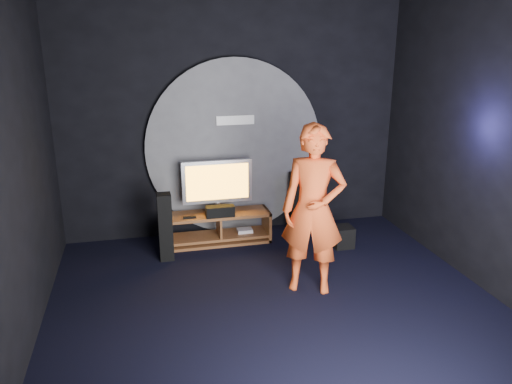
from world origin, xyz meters
TOP-DOWN VIEW (x-y plane):
  - floor at (0.00, 0.00)m, footprint 5.00×5.00m
  - back_wall at (0.00, 2.50)m, footprint 5.00×0.04m
  - front_wall at (0.00, -2.50)m, footprint 5.00×0.04m
  - left_wall at (-2.50, 0.00)m, footprint 0.04×5.00m
  - right_wall at (2.50, 0.00)m, footprint 0.04×5.00m
  - wall_disc_panel at (0.00, 2.44)m, footprint 2.60×0.11m
  - media_console at (-0.32, 2.05)m, footprint 1.47×0.45m
  - tv at (-0.33, 2.12)m, footprint 1.00×0.22m
  - center_speaker at (-0.33, 1.91)m, footprint 0.40×0.15m
  - remote at (-0.76, 1.93)m, footprint 0.18×0.05m
  - tower_speaker_left at (-1.11, 1.65)m, footprint 0.18×0.20m
  - tower_speaker_right at (0.90, 2.22)m, footprint 0.18×0.20m
  - subwoofer at (1.36, 1.48)m, footprint 0.27×0.27m
  - player at (0.51, 0.43)m, footprint 0.85×0.72m

SIDE VIEW (x-z plane):
  - floor at x=0.00m, z-range 0.00..0.00m
  - subwoofer at x=1.36m, z-range 0.00..0.30m
  - media_console at x=-0.32m, z-range -0.03..0.42m
  - tower_speaker_left at x=-1.11m, z-range 0.00..0.92m
  - tower_speaker_right at x=0.90m, z-range 0.00..0.92m
  - remote at x=-0.76m, z-range 0.45..0.47m
  - center_speaker at x=-0.33m, z-range 0.45..0.60m
  - tv at x=-0.33m, z-range 0.49..1.24m
  - player at x=0.51m, z-range 0.00..1.98m
  - wall_disc_panel at x=0.00m, z-range 0.00..2.60m
  - back_wall at x=0.00m, z-range 0.00..3.50m
  - front_wall at x=0.00m, z-range 0.00..3.50m
  - left_wall at x=-2.50m, z-range 0.00..3.50m
  - right_wall at x=2.50m, z-range 0.00..3.50m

